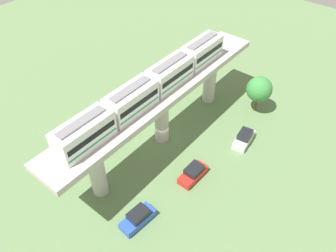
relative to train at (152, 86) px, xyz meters
The scene contains 7 objects.
ground_plane 10.39m from the train, 90.00° to the left, with size 120.00×120.00×0.00m, color #5B7A4C.
viaduct 3.92m from the train, 90.00° to the left, with size 5.20×35.80×8.72m.
train is the anchor object (origin of this frame).
parked_car_red 12.13m from the train, ahead, with size 1.90×4.24×1.76m.
parked_car_white 15.79m from the train, 42.46° to the left, with size 2.35×4.40×1.76m.
parked_car_blue 15.32m from the train, 57.78° to the right, with size 2.16×4.34×1.76m.
tree_near_viaduct 18.43m from the train, 65.63° to the left, with size 3.85×3.85×5.96m.
Camera 1 is at (21.90, -25.59, 33.79)m, focal length 35.75 mm.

